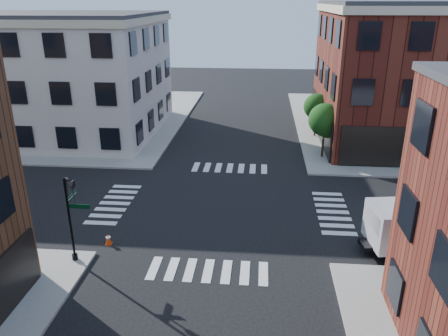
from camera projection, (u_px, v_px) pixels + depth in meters
name	position (u px, v px, depth m)	size (l,w,h in m)	color
ground	(222.00, 208.00, 27.89)	(120.00, 120.00, 0.00)	black
sidewalk_ne	(440.00, 126.00, 45.63)	(30.00, 30.00, 0.15)	gray
sidewalk_nw	(53.00, 117.00, 49.08)	(30.00, 30.00, 0.15)	gray
building_nw	(42.00, 76.00, 42.31)	(22.00, 16.00, 11.00)	beige
tree_near	(326.00, 122.00, 35.38)	(2.69, 2.69, 4.49)	black
tree_far	(317.00, 108.00, 41.06)	(2.43, 2.43, 4.07)	black
signal_pole	(71.00, 210.00, 21.21)	(1.29, 1.24, 4.60)	black
traffic_cone	(108.00, 239.00, 23.62)	(0.36, 0.36, 0.64)	#E8400A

